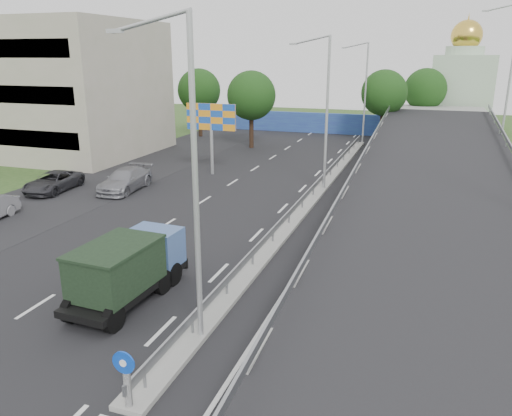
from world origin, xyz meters
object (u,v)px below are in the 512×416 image
at_px(sign_bollard, 126,379).
at_px(lamp_post_mid, 324,106).
at_px(dump_truck, 128,266).
at_px(parked_car_c, 53,182).
at_px(billboard, 211,121).
at_px(church, 461,87).
at_px(lamp_post_near, 189,168).
at_px(parked_car_d, 125,180).
at_px(lamp_post_far, 364,88).

relative_size(sign_bollard, lamp_post_mid, 0.17).
height_order(dump_truck, parked_car_c, dump_truck).
xyz_separation_m(sign_bollard, billboard, (-9.00, 25.83, 3.15)).
distance_m(dump_truck, parked_car_c, 18.35).
height_order(church, billboard, church).
relative_size(lamp_post_near, church, 0.73).
xyz_separation_m(billboard, parked_car_d, (-3.74, -6.41, -3.43)).
bearing_deg(church, sign_bollard, -99.81).
height_order(lamp_post_mid, parked_car_d, lamp_post_mid).
distance_m(lamp_post_near, church, 54.90).
relative_size(church, billboard, 2.51).
bearing_deg(lamp_post_near, dump_truck, 154.46).
height_order(lamp_post_far, church, church).
xyz_separation_m(lamp_post_far, church, (9.89, 14.00, -0.50)).
distance_m(lamp_post_mid, lamp_post_far, 20.00).
relative_size(lamp_post_mid, billboard, 1.83).
height_order(lamp_post_near, billboard, lamp_post_near).
distance_m(lamp_post_far, parked_car_d, 28.05).
relative_size(billboard, dump_truck, 0.96).
relative_size(sign_bollard, lamp_post_near, 0.17).
xyz_separation_m(sign_bollard, parked_car_c, (-17.30, 17.60, -0.36)).
relative_size(lamp_post_near, lamp_post_mid, 1.00).
distance_m(church, billboard, 37.23).
height_order(lamp_post_near, dump_truck, lamp_post_near).
xyz_separation_m(lamp_post_near, church, (9.89, 54.00, -0.50)).
bearing_deg(parked_car_c, lamp_post_mid, 14.31).
xyz_separation_m(lamp_post_near, dump_truck, (-3.59, 1.72, -4.44)).
height_order(sign_bollard, lamp_post_far, lamp_post_far).
distance_m(sign_bollard, dump_truck, 6.55).
bearing_deg(billboard, lamp_post_near, -67.51).
distance_m(church, parked_car_d, 44.87).
relative_size(lamp_post_near, dump_truck, 1.77).
bearing_deg(parked_car_c, parked_car_d, 16.33).
relative_size(sign_bollard, dump_truck, 0.29).
height_order(lamp_post_near, parked_car_d, lamp_post_near).
distance_m(lamp_post_near, parked_car_d, 20.82).
relative_size(parked_car_c, parked_car_d, 0.92).
height_order(sign_bollard, church, church).
relative_size(sign_bollard, parked_car_d, 0.32).
bearing_deg(parked_car_d, lamp_post_far, 58.03).
distance_m(sign_bollard, lamp_post_mid, 24.30).
distance_m(lamp_post_mid, parked_car_c, 19.19).
bearing_deg(church, parked_car_d, -120.62).
bearing_deg(lamp_post_far, parked_car_d, -117.76).
bearing_deg(lamp_post_mid, parked_car_c, -160.31).
height_order(lamp_post_mid, lamp_post_far, same).
distance_m(billboard, dump_truck, 21.21).
bearing_deg(lamp_post_mid, dump_truck, -101.12).
relative_size(sign_bollard, billboard, 0.30).
xyz_separation_m(lamp_post_mid, lamp_post_far, (0.00, 20.00, 0.00)).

